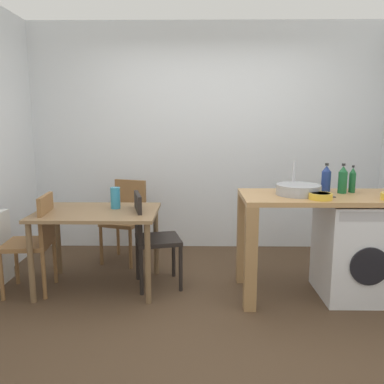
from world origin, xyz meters
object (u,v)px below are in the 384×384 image
object	(u,v)px
dining_table	(98,221)
bottle_squat_brown	(343,180)
chair_person_seat	(36,238)
vase	(115,198)
bottle_tall_green	(326,179)
bottle_clear_small	(352,180)
mixing_bowl	(321,196)
chair_spare_by_wall	(127,216)
washing_machine	(355,249)
chair_opposite	(150,234)

from	to	relation	value
dining_table	bottle_squat_brown	size ratio (longest dim) A/B	4.15
chair_person_seat	vase	size ratio (longest dim) A/B	4.48
bottle_tall_green	bottle_squat_brown	xyz separation A→B (m)	(0.12, -0.08, 0.00)
dining_table	bottle_clear_small	bearing A→B (deg)	-0.44
bottle_tall_green	mixing_bowl	xyz separation A→B (m)	(-0.16, -0.36, -0.09)
chair_person_seat	chair_spare_by_wall	world-z (taller)	same
washing_machine	mixing_bowl	world-z (taller)	mixing_bowl
chair_opposite	vase	size ratio (longest dim) A/B	4.48
bottle_tall_green	chair_opposite	bearing A→B (deg)	179.31
chair_opposite	bottle_clear_small	world-z (taller)	bottle_clear_small
chair_person_seat	chair_opposite	distance (m)	1.03
washing_machine	bottle_squat_brown	xyz separation A→B (m)	(-0.12, 0.09, 0.61)
washing_machine	mixing_bowl	bearing A→B (deg)	-153.46
chair_spare_by_wall	vase	size ratio (longest dim) A/B	4.48
chair_person_seat	bottle_squat_brown	bearing A→B (deg)	-94.62
dining_table	vase	distance (m)	0.27
bottle_tall_green	vase	xyz separation A→B (m)	(-1.93, 0.09, -0.20)
bottle_tall_green	mixing_bowl	bearing A→B (deg)	-113.68
chair_opposite	bottle_squat_brown	xyz separation A→B (m)	(1.72, -0.10, 0.53)
bottle_tall_green	bottle_clear_small	xyz separation A→B (m)	(0.22, -0.03, -0.01)
bottle_tall_green	bottle_squat_brown	size ratio (longest dim) A/B	0.97
bottle_tall_green	bottle_squat_brown	bearing A→B (deg)	-32.52
bottle_squat_brown	chair_opposite	bearing A→B (deg)	176.81
bottle_clear_small	mixing_bowl	world-z (taller)	bottle_clear_small
chair_spare_by_wall	bottle_tall_green	size ratio (longest dim) A/B	3.49
dining_table	chair_spare_by_wall	distance (m)	0.79
vase	bottle_clear_small	bearing A→B (deg)	-3.13
dining_table	bottle_clear_small	distance (m)	2.34
bottle_tall_green	vase	bearing A→B (deg)	177.41
dining_table	mixing_bowl	size ratio (longest dim) A/B	5.80
chair_opposite	chair_spare_by_wall	distance (m)	0.82
chair_spare_by_wall	washing_machine	size ratio (longest dim) A/B	1.05
mixing_bowl	washing_machine	bearing A→B (deg)	26.54
dining_table	mixing_bowl	world-z (taller)	mixing_bowl
mixing_bowl	chair_person_seat	bearing A→B (deg)	174.09
dining_table	chair_spare_by_wall	world-z (taller)	chair_spare_by_wall
chair_opposite	chair_spare_by_wall	size ratio (longest dim) A/B	1.00
bottle_clear_small	mixing_bowl	size ratio (longest dim) A/B	1.28
dining_table	washing_machine	xyz separation A→B (m)	(2.32, -0.15, -0.21)
dining_table	bottle_squat_brown	bearing A→B (deg)	-1.66
bottle_squat_brown	mixing_bowl	distance (m)	0.41
chair_person_seat	bottle_squat_brown	distance (m)	2.80
bottle_clear_small	chair_spare_by_wall	bearing A→B (deg)	160.12
dining_table	mixing_bowl	distance (m)	1.98
chair_person_seat	bottle_tall_green	bearing A→B (deg)	-92.92
dining_table	bottle_tall_green	size ratio (longest dim) A/B	4.27
bottle_squat_brown	bottle_clear_small	distance (m)	0.11
bottle_squat_brown	mixing_bowl	bearing A→B (deg)	-134.40
chair_opposite	washing_machine	distance (m)	1.85
bottle_squat_brown	bottle_clear_small	xyz separation A→B (m)	(0.10, 0.05, -0.01)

